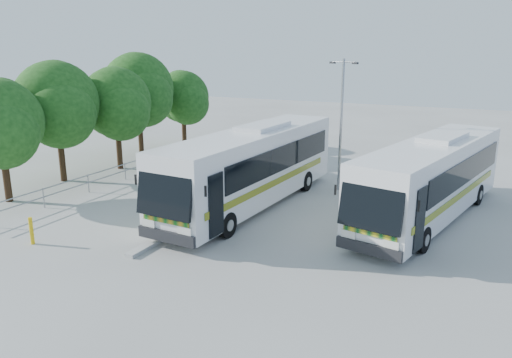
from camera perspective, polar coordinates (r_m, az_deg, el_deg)
The scene contains 12 objects.
ground at distance 22.94m, azimuth -0.20°, elevation -4.61°, with size 100.00×100.00×0.00m, color #ACACA7.
kerb_divider at distance 25.61m, azimuth -2.86°, elevation -2.36°, with size 0.40×16.00×0.15m, color #B2B2AD.
railing at distance 31.26m, azimuth -13.57°, elevation 1.67°, with size 0.06×22.00×1.00m.
tree_far_a at distance 27.64m, azimuth -27.20°, elevation 5.80°, with size 4.75×4.49×6.20m.
tree_far_b at distance 30.70m, azimuth -21.76°, elevation 8.06°, with size 5.33×5.03×6.96m.
tree_far_c at distance 32.88m, azimuth -15.62°, elevation 8.40°, with size 4.97×4.69×6.49m.
tree_far_d at distance 36.41m, azimuth -13.24°, elevation 10.00°, with size 5.62×5.30×7.33m.
tree_far_e at distance 39.69m, azimuth -8.27°, elevation 9.26°, with size 4.54×4.28×5.92m.
coach_main at distance 24.33m, azimuth -0.48°, elevation 1.54°, with size 3.56×13.56×3.72m.
coach_adjacent at distance 23.83m, azimuth 19.43°, elevation 0.15°, with size 5.16×13.03×3.55m.
lamppost at distance 27.29m, azimuth 9.72°, elevation 6.75°, with size 1.68×0.70×7.07m.
bollard at distance 21.86m, azimuth -24.28°, elevation -5.43°, with size 0.16×0.16×1.12m, color #E3B30D.
Camera 1 is at (9.52, -19.42, 7.63)m, focal length 35.00 mm.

